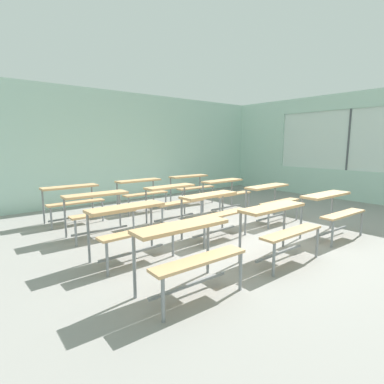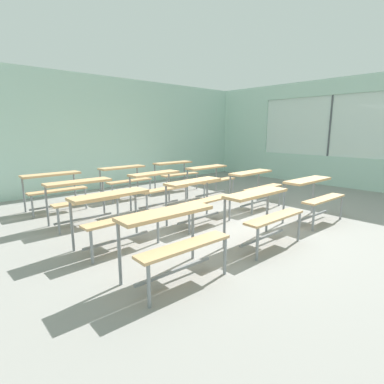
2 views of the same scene
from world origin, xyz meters
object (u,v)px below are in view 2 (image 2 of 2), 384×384
at_px(desk_bench_r1c1, 198,191).
at_px(desk_bench_r0c0, 172,229).
at_px(desk_bench_r3c2, 175,169).
at_px(desk_bench_r2c2, 210,174).
at_px(desk_bench_r1c2, 255,181).
at_px(desk_bench_r0c2, 313,190).
at_px(desk_bench_r2c0, 82,192).
at_px(desk_bench_r3c0, 54,183).
at_px(desk_bench_r2c1, 158,182).
at_px(desk_bench_r3c1, 125,175).
at_px(desk_bench_r1c0, 115,207).
at_px(desk_bench_r0c1, 262,205).

bearing_deg(desk_bench_r1c1, desk_bench_r0c0, -143.37).
bearing_deg(desk_bench_r3c2, desk_bench_r2c2, -87.93).
height_order(desk_bench_r0c0, desk_bench_r1c2, same).
bearing_deg(desk_bench_r1c1, desk_bench_r1c2, -1.85).
xyz_separation_m(desk_bench_r0c2, desk_bench_r2c0, (-3.08, 2.57, 0.00)).
xyz_separation_m(desk_bench_r0c2, desk_bench_r2c2, (0.01, 2.54, 0.00)).
xyz_separation_m(desk_bench_r2c0, desk_bench_r3c2, (3.10, 1.27, 0.00)).
bearing_deg(desk_bench_r1c1, desk_bench_r2c0, 136.65).
bearing_deg(desk_bench_r0c2, desk_bench_r3c0, 131.27).
relative_size(desk_bench_r1c1, desk_bench_r1c2, 1.01).
xyz_separation_m(desk_bench_r2c1, desk_bench_r3c1, (0.01, 1.33, 0.00)).
height_order(desk_bench_r0c2, desk_bench_r1c0, same).
xyz_separation_m(desk_bench_r1c0, desk_bench_r3c1, (1.65, 2.60, 0.00)).
relative_size(desk_bench_r3c0, desk_bench_r3c1, 1.00).
bearing_deg(desk_bench_r1c0, desk_bench_r3c2, 37.48).
relative_size(desk_bench_r0c2, desk_bench_r3c1, 1.01).
bearing_deg(desk_bench_r3c2, desk_bench_r1c0, -138.41).
bearing_deg(desk_bench_r3c1, desk_bench_r1c2, -59.23).
distance_m(desk_bench_r3c0, desk_bench_r3c1, 1.62).
xyz_separation_m(desk_bench_r0c0, desk_bench_r1c0, (-0.01, 1.25, 0.00)).
bearing_deg(desk_bench_r2c0, desk_bench_r1c0, -92.49).
height_order(desk_bench_r0c0, desk_bench_r0c2, same).
relative_size(desk_bench_r1c1, desk_bench_r3c1, 1.01).
relative_size(desk_bench_r0c2, desk_bench_r1c1, 1.00).
height_order(desk_bench_r0c1, desk_bench_r2c1, same).
xyz_separation_m(desk_bench_r0c1, desk_bench_r1c2, (1.65, 1.32, 0.00)).
distance_m(desk_bench_r0c2, desk_bench_r3c2, 3.85).
relative_size(desk_bench_r0c2, desk_bench_r3c2, 1.00).
bearing_deg(desk_bench_r2c0, desk_bench_r2c2, 0.45).
bearing_deg(desk_bench_r3c1, desk_bench_r0c1, -91.70).
xyz_separation_m(desk_bench_r0c0, desk_bench_r0c2, (3.15, -0.01, 0.00)).
height_order(desk_bench_r2c0, desk_bench_r3c1, same).
bearing_deg(desk_bench_r3c0, desk_bench_r2c1, -38.38).
distance_m(desk_bench_r2c1, desk_bench_r3c1, 1.33).
height_order(desk_bench_r2c0, desk_bench_r2c1, same).
distance_m(desk_bench_r1c1, desk_bench_r2c1, 1.26).
bearing_deg(desk_bench_r2c0, desk_bench_r2c1, -0.59).
relative_size(desk_bench_r0c2, desk_bench_r1c2, 1.01).
bearing_deg(desk_bench_r0c2, desk_bench_r2c0, 141.96).
xyz_separation_m(desk_bench_r0c2, desk_bench_r1c2, (0.06, 1.28, 0.00)).
relative_size(desk_bench_r1c2, desk_bench_r2c1, 0.99).
relative_size(desk_bench_r0c0, desk_bench_r2c1, 1.00).
bearing_deg(desk_bench_r1c1, desk_bench_r2c2, 36.34).
height_order(desk_bench_r0c1, desk_bench_r1c2, same).
bearing_deg(desk_bench_r3c1, desk_bench_r0c0, -113.64).
height_order(desk_bench_r0c2, desk_bench_r3c0, same).
distance_m(desk_bench_r1c0, desk_bench_r3c1, 3.08).
bearing_deg(desk_bench_r2c1, desk_bench_r3c2, 38.69).
height_order(desk_bench_r1c0, desk_bench_r3c1, same).
distance_m(desk_bench_r1c0, desk_bench_r2c2, 3.42).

